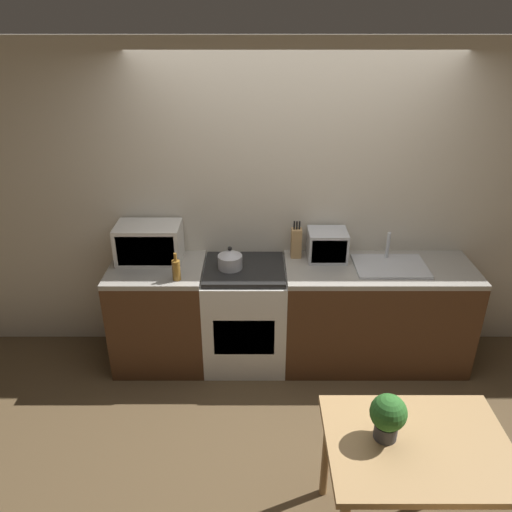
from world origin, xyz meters
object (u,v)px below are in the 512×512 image
at_px(bottle, 176,270).
at_px(microwave, 149,243).
at_px(kettle, 230,259).
at_px(dining_table, 417,456).
at_px(toaster_oven, 327,245).
at_px(stove_range, 245,315).

bearing_deg(bottle, microwave, 128.56).
distance_m(kettle, dining_table, 1.99).
distance_m(microwave, bottle, 0.43).
height_order(toaster_oven, dining_table, toaster_oven).
bearing_deg(toaster_oven, kettle, -168.14).
relative_size(kettle, toaster_oven, 0.61).
height_order(kettle, bottle, bottle).
xyz_separation_m(stove_range, microwave, (-0.77, 0.13, 0.61)).
relative_size(kettle, bottle, 0.87).
distance_m(stove_range, toaster_oven, 0.90).
bearing_deg(kettle, dining_table, -57.57).
bearing_deg(bottle, dining_table, -45.21).
bearing_deg(kettle, stove_range, 4.80).
xyz_separation_m(toaster_oven, dining_table, (0.26, -1.82, -0.38)).
relative_size(stove_range, kettle, 4.62).
height_order(kettle, toaster_oven, toaster_oven).
xyz_separation_m(kettle, toaster_oven, (0.79, 0.17, 0.04)).
relative_size(toaster_oven, dining_table, 0.33).
distance_m(kettle, bottle, 0.44).
bearing_deg(stove_range, kettle, -175.20).
bearing_deg(kettle, toaster_oven, 11.86).
xyz_separation_m(kettle, microwave, (-0.66, 0.14, 0.08)).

